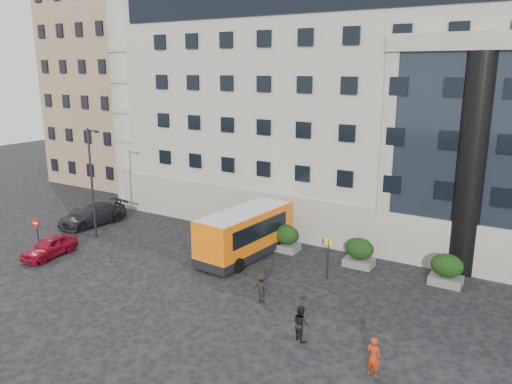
% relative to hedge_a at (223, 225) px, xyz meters
% --- Properties ---
extents(ground, '(120.00, 120.00, 0.00)m').
position_rel_hedge_a_xyz_m(ground, '(4.00, -7.80, -0.93)').
color(ground, black).
rests_on(ground, ground).
extents(civic_building, '(44.00, 24.00, 18.00)m').
position_rel_hedge_a_xyz_m(civic_building, '(10.00, 14.20, 8.07)').
color(civic_building, gray).
rests_on(civic_building, ground).
extents(entrance_column, '(1.80, 1.80, 13.00)m').
position_rel_hedge_a_xyz_m(entrance_column, '(16.00, 2.50, 5.57)').
color(entrance_column, black).
rests_on(entrance_column, ground).
extents(apartment_near, '(14.00, 14.00, 20.00)m').
position_rel_hedge_a_xyz_m(apartment_near, '(-20.00, 12.20, 9.07)').
color(apartment_near, olive).
rests_on(apartment_near, ground).
extents(apartment_far, '(13.00, 13.00, 22.00)m').
position_rel_hedge_a_xyz_m(apartment_far, '(-23.00, 30.20, 10.07)').
color(apartment_far, brown).
rests_on(apartment_far, ground).
extents(hedge_a, '(1.80, 1.26, 1.84)m').
position_rel_hedge_a_xyz_m(hedge_a, '(0.00, 0.00, 0.00)').
color(hedge_a, '#595957').
rests_on(hedge_a, ground).
extents(hedge_b, '(1.80, 1.26, 1.84)m').
position_rel_hedge_a_xyz_m(hedge_b, '(5.20, 0.00, 0.00)').
color(hedge_b, '#595957').
rests_on(hedge_b, ground).
extents(hedge_c, '(1.80, 1.26, 1.84)m').
position_rel_hedge_a_xyz_m(hedge_c, '(10.40, 0.00, 0.00)').
color(hedge_c, '#595957').
rests_on(hedge_c, ground).
extents(hedge_d, '(1.80, 1.26, 1.84)m').
position_rel_hedge_a_xyz_m(hedge_d, '(15.60, 0.00, 0.00)').
color(hedge_d, '#595957').
rests_on(hedge_d, ground).
extents(street_lamp, '(1.16, 0.18, 8.00)m').
position_rel_hedge_a_xyz_m(street_lamp, '(-7.94, -4.80, 3.44)').
color(street_lamp, '#262628').
rests_on(street_lamp, ground).
extents(bus_stop_sign, '(0.50, 0.08, 2.52)m').
position_rel_hedge_a_xyz_m(bus_stop_sign, '(9.50, -2.80, 0.80)').
color(bus_stop_sign, '#262628').
rests_on(bus_stop_sign, ground).
extents(no_entry_sign, '(0.64, 0.16, 2.32)m').
position_rel_hedge_a_xyz_m(no_entry_sign, '(-9.00, -8.84, 0.72)').
color(no_entry_sign, '#262628').
rests_on(no_entry_sign, ground).
extents(minibus, '(3.24, 7.65, 3.12)m').
position_rel_hedge_a_xyz_m(minibus, '(3.41, -2.30, 0.79)').
color(minibus, orange).
rests_on(minibus, ground).
extents(red_truck, '(3.19, 6.00, 3.11)m').
position_rel_hedge_a_xyz_m(red_truck, '(-10.63, 10.63, 0.66)').
color(red_truck, maroon).
rests_on(red_truck, ground).
extents(parked_car_a, '(2.03, 4.07, 1.33)m').
position_rel_hedge_a_xyz_m(parked_car_a, '(-7.50, -9.05, -0.26)').
color(parked_car_a, maroon).
rests_on(parked_car_a, ground).
extents(parked_car_b, '(2.09, 4.23, 1.33)m').
position_rel_hedge_a_xyz_m(parked_car_b, '(-11.32, -3.25, -0.26)').
color(parked_car_b, black).
rests_on(parked_car_b, ground).
extents(parked_car_c, '(2.86, 5.69, 1.58)m').
position_rel_hedge_a_xyz_m(parked_car_c, '(-10.55, -2.80, -0.14)').
color(parked_car_c, black).
rests_on(parked_car_c, ground).
extents(parked_car_d, '(3.10, 5.72, 1.52)m').
position_rel_hedge_a_xyz_m(parked_car_d, '(-13.00, 8.20, -0.17)').
color(parked_car_d, black).
rests_on(parked_car_d, ground).
extents(pedestrian_a, '(0.68, 0.50, 1.71)m').
position_rel_hedge_a_xyz_m(pedestrian_a, '(14.92, -10.66, -0.07)').
color(pedestrian_a, '#9A2D0F').
rests_on(pedestrian_a, ground).
extents(pedestrian_b, '(1.00, 0.93, 1.65)m').
position_rel_hedge_a_xyz_m(pedestrian_b, '(11.20, -9.71, -0.10)').
color(pedestrian_b, black).
rests_on(pedestrian_b, ground).
extents(pedestrian_c, '(1.06, 0.62, 1.63)m').
position_rel_hedge_a_xyz_m(pedestrian_c, '(7.75, -7.39, -0.11)').
color(pedestrian_c, black).
rests_on(pedestrian_c, ground).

